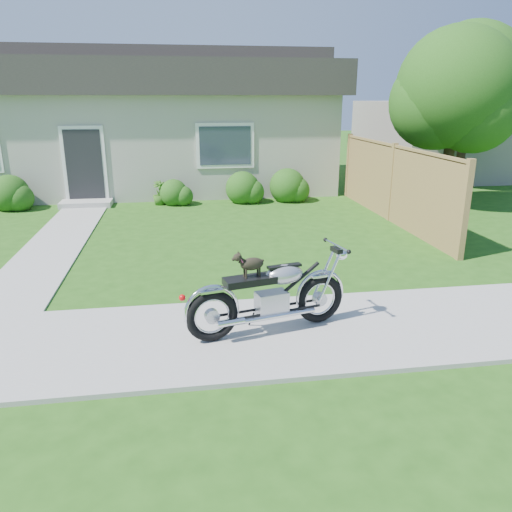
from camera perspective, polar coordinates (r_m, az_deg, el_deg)
The scene contains 10 objects.
ground at distance 6.60m, azimuth -17.73°, elevation -9.74°, with size 80.00×80.00×0.00m, color #235114.
sidewalk at distance 6.59m, azimuth -17.74°, elevation -9.58°, with size 24.00×2.20×0.04m, color #9E9B93.
walkway at distance 11.49m, azimuth -21.64°, elevation 1.64°, with size 1.20×8.00×0.03m, color #9E9B93.
house at distance 17.85m, azimuth -12.85°, elevation 14.73°, with size 12.60×7.03×4.50m.
fence at distance 12.83m, azimuth 15.31°, elevation 8.07°, with size 0.12×6.62×1.90m.
tree_near at distance 14.46m, azimuth 22.44°, elevation 16.75°, with size 3.08×3.08×4.72m.
tree_far at distance 18.03m, azimuth 23.71°, elevation 17.62°, with size 3.42×3.42×5.25m.
shrub_row at distance 14.56m, azimuth -12.65°, elevation 7.26°, with size 10.25×1.05×1.05m.
potted_plant_right at distance 14.60m, azimuth -10.98°, elevation 7.08°, with size 0.38×0.38×0.68m, color #31601A.
motorcycle_with_dog at distance 6.39m, azimuth 1.81°, elevation -4.48°, with size 2.20×0.80×1.10m.
Camera 1 is at (1.09, -5.80, 2.95)m, focal length 35.00 mm.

